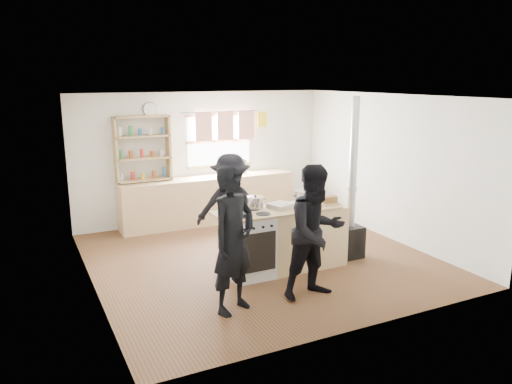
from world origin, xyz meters
TOP-DOWN VIEW (x-y plane):
  - ground at (0.00, 0.00)m, footprint 5.00×5.00m
  - back_counter at (0.00, 2.22)m, footprint 3.40×0.55m
  - shelving_unit at (-1.20, 2.34)m, footprint 1.00×0.28m
  - thermos at (0.77, 2.22)m, footprint 0.10×0.10m
  - cooking_island at (0.14, -0.55)m, footprint 1.97×0.64m
  - skillet_greens at (-0.58, -0.63)m, footprint 0.28×0.28m
  - roast_tray at (0.07, -0.52)m, footprint 0.37×0.36m
  - stockpot_stove at (-0.25, -0.37)m, footprint 0.24×0.24m
  - stockpot_counter at (0.52, -0.44)m, footprint 0.30×0.30m
  - bread_board at (0.83, -0.64)m, footprint 0.29×0.22m
  - flue_heater at (1.31, -0.55)m, footprint 0.35×0.35m
  - person_near_left at (-1.07, -1.44)m, footprint 0.77×0.66m
  - person_near_right at (0.03, -1.53)m, footprint 0.88×0.70m
  - person_far at (-0.36, 0.30)m, footprint 1.21×0.95m

SIDE VIEW (x-z plane):
  - ground at x=0.00m, z-range -0.01..0.00m
  - back_counter at x=0.00m, z-range 0.00..0.90m
  - cooking_island at x=0.14m, z-range 0.00..0.93m
  - flue_heater at x=1.31m, z-range -0.60..1.90m
  - person_far at x=-0.36m, z-range 0.00..1.64m
  - person_near_right at x=0.03m, z-range 0.00..1.73m
  - person_near_left at x=-1.07m, z-range 0.00..1.78m
  - skillet_greens at x=-0.58m, z-range 0.93..0.98m
  - roast_tray at x=0.07m, z-range 0.93..1.00m
  - bread_board at x=0.83m, z-range 0.92..1.04m
  - stockpot_stove at x=-0.25m, z-range 0.92..1.12m
  - stockpot_counter at x=0.52m, z-range 0.92..1.14m
  - thermos at x=0.77m, z-range 0.90..1.18m
  - shelving_unit at x=-1.20m, z-range 0.91..2.11m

